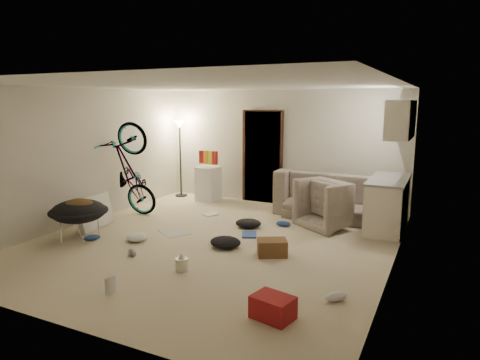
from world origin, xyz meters
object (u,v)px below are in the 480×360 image
at_px(sofa, 334,200).
at_px(armchair, 336,209).
at_px(drink_case_b, 273,307).
at_px(saucer_chair, 79,216).
at_px(juicer, 182,263).
at_px(mini_fridge, 208,184).
at_px(bicycle, 131,191).
at_px(drink_case_a, 272,248).
at_px(tv_box, 95,212).
at_px(floor_lamp, 180,142).
at_px(kitchen_counter, 388,205).

bearing_deg(sofa, armchair, 108.18).
bearing_deg(drink_case_b, saucer_chair, 177.48).
xyz_separation_m(armchair, drink_case_b, (0.24, -3.72, -0.20)).
bearing_deg(juicer, mini_fridge, 115.23).
bearing_deg(bicycle, sofa, -69.56).
xyz_separation_m(saucer_chair, drink_case_b, (3.83, -1.03, -0.27)).
relative_size(saucer_chair, drink_case_a, 2.21).
distance_m(armchair, tv_box, 4.38).
relative_size(sofa, armchair, 2.31).
bearing_deg(tv_box, drink_case_a, -7.79).
xyz_separation_m(armchair, drink_case_a, (-0.46, -1.98, -0.20)).
bearing_deg(armchair, drink_case_b, 127.06).
relative_size(floor_lamp, drink_case_b, 4.30).
xyz_separation_m(saucer_chair, juicer, (2.25, -0.37, -0.30)).
height_order(saucer_chair, juicer, saucer_chair).
bearing_deg(kitchen_counter, armchair, -167.32).
bearing_deg(juicer, armchair, 66.21).
distance_m(saucer_chair, drink_case_a, 3.22).
bearing_deg(tv_box, saucer_chair, -75.82).
distance_m(sofa, saucer_chair, 4.76).
relative_size(sofa, mini_fridge, 2.90).
height_order(drink_case_b, juicer, juicer).
bearing_deg(bicycle, drink_case_a, -109.69).
height_order(floor_lamp, kitchen_counter, floor_lamp).
distance_m(bicycle, mini_fridge, 1.97).
distance_m(drink_case_b, juicer, 1.72).
distance_m(sofa, mini_fridge, 2.95).
relative_size(bicycle, mini_fridge, 2.44).
bearing_deg(juicer, sofa, 72.69).
bearing_deg(kitchen_counter, tv_box, -154.38).
distance_m(kitchen_counter, sofa, 1.16).
distance_m(floor_lamp, saucer_chair, 3.66).
height_order(floor_lamp, juicer, floor_lamp).
xyz_separation_m(floor_lamp, drink_case_a, (3.49, -2.83, -1.19)).
distance_m(floor_lamp, bicycle, 2.09).
height_order(bicycle, drink_case_b, bicycle).
relative_size(kitchen_counter, mini_fridge, 1.92).
relative_size(floor_lamp, sofa, 0.80).
distance_m(armchair, drink_case_a, 2.05).
distance_m(bicycle, juicer, 3.22).
height_order(sofa, drink_case_b, sofa).
relative_size(sofa, juicer, 9.20).
distance_m(armchair, saucer_chair, 4.48).
bearing_deg(mini_fridge, drink_case_a, -42.96).
relative_size(kitchen_counter, tv_box, 1.69).
distance_m(floor_lamp, kitchen_counter, 4.95).
relative_size(floor_lamp, juicer, 7.36).
relative_size(mini_fridge, drink_case_b, 1.85).
relative_size(armchair, bicycle, 0.51).
bearing_deg(mini_fridge, tv_box, -101.68).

